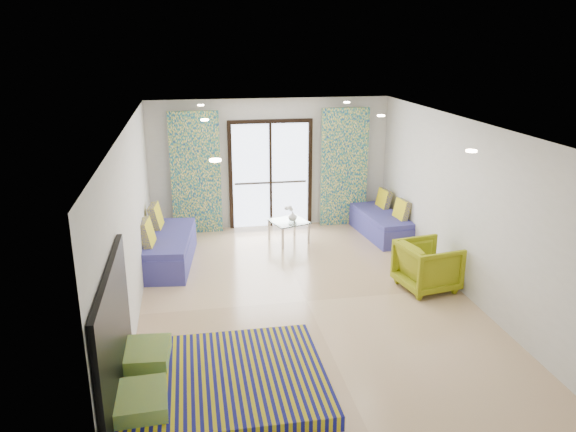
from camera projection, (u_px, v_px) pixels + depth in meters
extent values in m
cube|color=black|center=(270.00, 121.00, 11.41)|extent=(1.76, 0.08, 0.08)
cube|color=black|center=(231.00, 177.00, 11.62)|extent=(0.08, 0.08, 2.20)
cube|color=black|center=(310.00, 174.00, 11.90)|extent=(0.08, 0.08, 2.20)
cube|color=black|center=(271.00, 176.00, 11.76)|extent=(0.05, 0.06, 2.20)
cube|color=#595451|center=(271.00, 183.00, 11.82)|extent=(1.52, 0.03, 0.04)
cube|color=white|center=(196.00, 173.00, 11.32)|extent=(1.00, 0.10, 2.50)
cube|color=white|center=(344.00, 167.00, 11.84)|extent=(1.00, 0.10, 2.50)
cylinder|color=#FFE0B2|center=(215.00, 160.00, 5.69)|extent=(0.12, 0.12, 0.02)
cylinder|color=#FFE0B2|center=(471.00, 151.00, 6.16)|extent=(0.12, 0.12, 0.02)
cylinder|color=#FFE0B2|center=(205.00, 120.00, 8.51)|extent=(0.12, 0.12, 0.02)
cylinder|color=#FFE0B2|center=(381.00, 116.00, 8.97)|extent=(0.12, 0.12, 0.02)
cylinder|color=#FFE0B2|center=(201.00, 105.00, 10.38)|extent=(0.12, 0.12, 0.02)
cylinder|color=#FFE0B2|center=(347.00, 102.00, 10.85)|extent=(0.12, 0.12, 0.02)
cube|color=black|center=(115.00, 343.00, 5.40)|extent=(0.06, 2.10, 1.50)
cube|color=silver|center=(126.00, 289.00, 6.57)|extent=(0.02, 0.10, 0.10)
cube|color=silver|center=(223.00, 405.00, 5.82)|extent=(2.14, 1.71, 0.43)
cube|color=navy|center=(222.00, 381.00, 5.73)|extent=(2.12, 1.74, 0.16)
cube|color=#1B7C7A|center=(141.00, 400.00, 5.17)|extent=(0.51, 0.61, 0.15)
cube|color=#1B7C7A|center=(146.00, 354.00, 5.94)|extent=(0.52, 0.62, 0.15)
cube|color=#3C3A8B|center=(169.00, 252.00, 9.98)|extent=(0.99, 2.06, 0.44)
cube|color=#3C3A8B|center=(168.00, 238.00, 9.89)|extent=(0.97, 2.01, 0.11)
cube|color=navy|center=(147.00, 233.00, 9.36)|extent=(0.27, 0.52, 0.46)
cube|color=navy|center=(156.00, 216.00, 10.24)|extent=(0.27, 0.52, 0.46)
cube|color=#3C3A8B|center=(380.00, 227.00, 11.41)|extent=(0.85, 1.80, 0.39)
cube|color=#3C3A8B|center=(381.00, 215.00, 11.34)|extent=(0.83, 1.76, 0.10)
cube|color=navy|center=(402.00, 210.00, 10.97)|extent=(0.24, 0.45, 0.40)
cube|color=navy|center=(384.00, 199.00, 11.71)|extent=(0.24, 0.45, 0.40)
cylinder|color=silver|center=(283.00, 238.00, 10.68)|extent=(0.07, 0.07, 0.43)
cylinder|color=silver|center=(309.00, 234.00, 10.95)|extent=(0.07, 0.07, 0.43)
cylinder|color=silver|center=(269.00, 230.00, 11.17)|extent=(0.07, 0.07, 0.43)
cylinder|color=silver|center=(294.00, 225.00, 11.43)|extent=(0.07, 0.07, 0.43)
cube|color=#8CA59E|center=(289.00, 221.00, 10.99)|extent=(0.84, 0.84, 0.02)
sphere|color=white|center=(291.00, 209.00, 10.94)|extent=(0.07, 0.07, 0.07)
sphere|color=white|center=(287.00, 208.00, 10.96)|extent=(0.07, 0.07, 0.07)
sphere|color=white|center=(286.00, 208.00, 10.88)|extent=(0.07, 0.07, 0.07)
sphere|color=white|center=(290.00, 207.00, 10.86)|extent=(0.07, 0.07, 0.07)
imported|color=white|center=(293.00, 216.00, 10.99)|extent=(0.23, 0.23, 0.17)
imported|color=olive|center=(428.00, 264.00, 8.93)|extent=(0.91, 0.96, 0.86)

